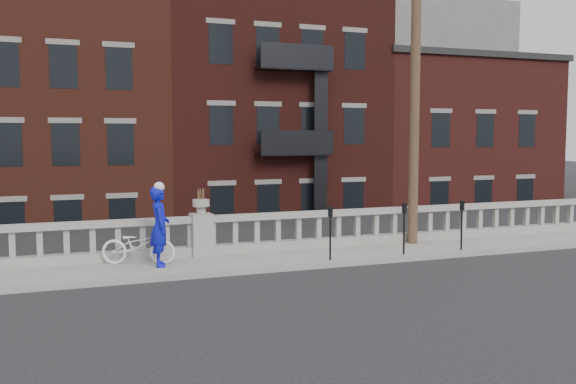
{
  "coord_description": "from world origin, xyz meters",
  "views": [
    {
      "loc": [
        -3.84,
        -12.4,
        3.29
      ],
      "look_at": [
        2.15,
        3.2,
        1.81
      ],
      "focal_mm": 40.0,
      "sensor_mm": 36.0,
      "label": 1
    }
  ],
  "objects": [
    {
      "name": "ground",
      "position": [
        0.0,
        0.0,
        0.0
      ],
      "size": [
        120.0,
        120.0,
        0.0
      ],
      "primitive_type": "plane",
      "color": "black",
      "rests_on": "ground"
    },
    {
      "name": "sidewalk",
      "position": [
        0.0,
        3.0,
        0.07
      ],
      "size": [
        32.0,
        2.2,
        0.15
      ],
      "primitive_type": "cube",
      "color": "gray",
      "rests_on": "ground"
    },
    {
      "name": "balustrade",
      "position": [
        0.0,
        3.95,
        0.64
      ],
      "size": [
        28.0,
        0.34,
        1.03
      ],
      "color": "gray",
      "rests_on": "sidewalk"
    },
    {
      "name": "planter_pedestal",
      "position": [
        0.0,
        3.95,
        0.83
      ],
      "size": [
        0.55,
        0.55,
        1.76
      ],
      "color": "gray",
      "rests_on": "sidewalk"
    },
    {
      "name": "lower_level",
      "position": [
        0.56,
        23.04,
        2.63
      ],
      "size": [
        80.0,
        44.0,
        20.8
      ],
      "color": "#605E59",
      "rests_on": "ground"
    },
    {
      "name": "utility_pole",
      "position": [
        6.2,
        3.6,
        5.24
      ],
      "size": [
        1.6,
        0.28,
        10.0
      ],
      "color": "#422D1E",
      "rests_on": "sidewalk"
    },
    {
      "name": "parking_meter_a",
      "position": [
        2.89,
        2.15,
        1.0
      ],
      "size": [
        0.1,
        0.09,
        1.36
      ],
      "color": "black",
      "rests_on": "sidewalk"
    },
    {
      "name": "parking_meter_b",
      "position": [
        5.03,
        2.15,
        1.0
      ],
      "size": [
        0.1,
        0.09,
        1.36
      ],
      "color": "black",
      "rests_on": "sidewalk"
    },
    {
      "name": "parking_meter_c",
      "position": [
        6.85,
        2.15,
        1.0
      ],
      "size": [
        0.1,
        0.09,
        1.36
      ],
      "color": "black",
      "rests_on": "sidewalk"
    },
    {
      "name": "bicycle",
      "position": [
        -1.71,
        3.34,
        0.62
      ],
      "size": [
        1.9,
        1.26,
        0.94
      ],
      "primitive_type": "imported",
      "rotation": [
        0.0,
        0.0,
        1.18
      ],
      "color": "white",
      "rests_on": "sidewalk"
    },
    {
      "name": "cyclist",
      "position": [
        -1.26,
        2.92,
        1.11
      ],
      "size": [
        0.55,
        0.76,
        1.93
      ],
      "primitive_type": "imported",
      "rotation": [
        0.0,
        0.0,
        1.44
      ],
      "color": "#0B10B0",
      "rests_on": "sidewalk"
    }
  ]
}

